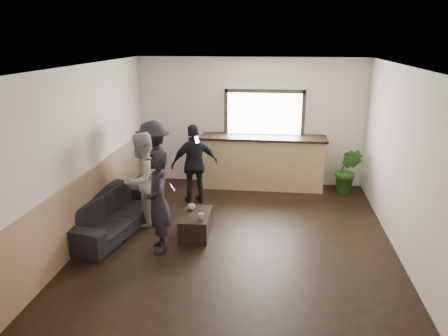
# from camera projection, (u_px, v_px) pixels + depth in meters

# --- Properties ---
(ground) EXTENTS (5.00, 6.00, 0.01)m
(ground) POSITION_uv_depth(u_px,v_px,m) (237.00, 239.00, 7.22)
(ground) COLOR black
(room_shell) EXTENTS (5.01, 6.01, 2.80)m
(room_shell) POSITION_uv_depth(u_px,v_px,m) (192.00, 152.00, 6.88)
(room_shell) COLOR silver
(room_shell) RESTS_ON ground
(bar_counter) EXTENTS (2.70, 0.68, 2.13)m
(bar_counter) POSITION_uv_depth(u_px,v_px,m) (263.00, 159.00, 9.56)
(bar_counter) COLOR tan
(bar_counter) RESTS_ON ground
(sofa) EXTENTS (1.27, 2.34, 0.65)m
(sofa) POSITION_uv_depth(u_px,v_px,m) (113.00, 213.00, 7.46)
(sofa) COLOR black
(sofa) RESTS_ON ground
(coffee_table) EXTENTS (0.49, 0.85, 0.37)m
(coffee_table) POSITION_uv_depth(u_px,v_px,m) (196.00, 224.00, 7.35)
(coffee_table) COLOR black
(coffee_table) RESTS_ON ground
(cup_a) EXTENTS (0.17, 0.17, 0.10)m
(cup_a) POSITION_uv_depth(u_px,v_px,m) (192.00, 207.00, 7.46)
(cup_a) COLOR silver
(cup_a) RESTS_ON coffee_table
(cup_b) EXTENTS (0.11, 0.11, 0.09)m
(cup_b) POSITION_uv_depth(u_px,v_px,m) (201.00, 216.00, 7.09)
(cup_b) COLOR silver
(cup_b) RESTS_ON coffee_table
(potted_plant) EXTENTS (0.66, 0.60, 0.99)m
(potted_plant) POSITION_uv_depth(u_px,v_px,m) (348.00, 170.00, 9.23)
(potted_plant) COLOR #2D6623
(potted_plant) RESTS_ON ground
(person_a) EXTENTS (0.56, 0.68, 1.60)m
(person_a) POSITION_uv_depth(u_px,v_px,m) (158.00, 202.00, 6.65)
(person_a) COLOR black
(person_a) RESTS_ON ground
(person_b) EXTENTS (0.88, 0.98, 1.67)m
(person_b) POSITION_uv_depth(u_px,v_px,m) (142.00, 180.00, 7.55)
(person_b) COLOR #B3AEA2
(person_b) RESTS_ON ground
(person_c) EXTENTS (0.65, 1.12, 1.73)m
(person_c) POSITION_uv_depth(u_px,v_px,m) (154.00, 166.00, 8.24)
(person_c) COLOR black
(person_c) RESTS_ON ground
(person_d) EXTENTS (1.01, 0.73, 1.60)m
(person_d) POSITION_uv_depth(u_px,v_px,m) (195.00, 164.00, 8.60)
(person_d) COLOR black
(person_d) RESTS_ON ground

